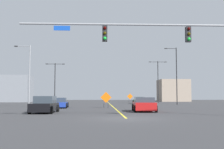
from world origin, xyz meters
name	(u,v)px	position (x,y,z in m)	size (l,w,h in m)	color
ground	(126,119)	(0.00, 0.00, 0.00)	(164.75, 164.75, 0.00)	#38383A
road_centre_stripe	(108,102)	(0.00, 45.76, 0.00)	(0.16, 91.53, 0.01)	yellow
traffic_signal_assembly	(182,41)	(3.87, -0.01, 5.25)	(17.25, 0.44, 6.65)	gray
street_lamp_far_right	(176,73)	(11.26, 28.99, 5.36)	(2.12, 0.24, 9.82)	black
street_lamp_near_right	(55,79)	(-10.11, 33.32, 4.49)	(3.49, 0.24, 7.51)	black
street_lamp_mid_left	(158,78)	(10.40, 39.86, 5.18)	(3.78, 0.24, 8.79)	black
street_lamp_mid_right	(28,73)	(-11.59, 19.93, 4.67)	(2.21, 0.24, 8.44)	gray
construction_sign_left_shoulder	(106,98)	(-1.03, 16.43, 1.23)	(1.38, 0.05, 1.99)	orange
construction_sign_right_shoulder	(130,97)	(4.51, 40.39, 1.25)	(1.22, 0.12, 1.97)	orange
car_green_near	(139,101)	(5.43, 33.03, 0.60)	(2.07, 4.16, 1.30)	#196B38
car_black_passing	(45,105)	(-6.69, 6.65, 0.68)	(2.11, 4.52, 1.49)	black
car_red_mid	(144,105)	(2.46, 8.27, 0.67)	(2.34, 4.64, 1.36)	red
car_blue_approaching	(59,103)	(-6.87, 16.69, 0.58)	(2.34, 4.45, 1.27)	#1E389E
roadside_building_east	(173,91)	(17.39, 54.40, 2.85)	(7.47, 6.74, 5.70)	gray
roadside_building_west	(8,89)	(-23.64, 49.22, 3.15)	(10.49, 6.24, 6.30)	gray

